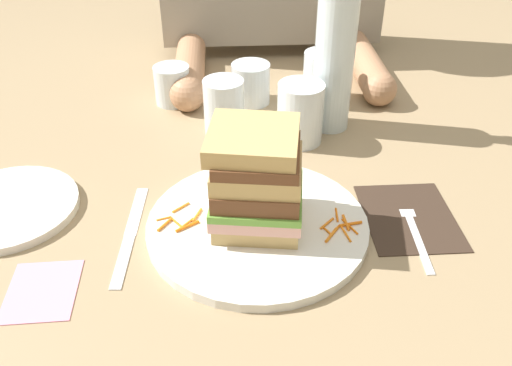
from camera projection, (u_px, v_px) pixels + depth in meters
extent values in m
plane|color=#9E8460|center=(261.00, 216.00, 0.74)|extent=(3.00, 3.00, 0.00)
cylinder|color=white|center=(257.00, 225.00, 0.71)|extent=(0.29, 0.29, 0.01)
cube|color=tan|center=(257.00, 214.00, 0.70)|extent=(0.12, 0.12, 0.02)
cube|color=#E0A393|center=(257.00, 203.00, 0.69)|extent=(0.13, 0.13, 0.01)
cube|color=#6BA83D|center=(257.00, 195.00, 0.68)|extent=(0.13, 0.13, 0.01)
cube|color=brown|center=(258.00, 184.00, 0.67)|extent=(0.12, 0.12, 0.02)
cube|color=tan|center=(258.00, 168.00, 0.66)|extent=(0.12, 0.12, 0.02)
cube|color=brown|center=(258.00, 155.00, 0.65)|extent=(0.11, 0.12, 0.01)
cube|color=tan|center=(253.00, 140.00, 0.64)|extent=(0.12, 0.12, 0.03)
cylinder|color=orange|center=(197.00, 215.00, 0.71)|extent=(0.01, 0.03, 0.00)
cylinder|color=orange|center=(181.00, 208.00, 0.73)|extent=(0.02, 0.02, 0.00)
cylinder|color=orange|center=(178.00, 223.00, 0.70)|extent=(0.02, 0.02, 0.00)
cylinder|color=orange|center=(185.00, 225.00, 0.70)|extent=(0.02, 0.03, 0.00)
cylinder|color=orange|center=(165.00, 224.00, 0.70)|extent=(0.02, 0.03, 0.00)
cylinder|color=orange|center=(164.00, 218.00, 0.71)|extent=(0.02, 0.01, 0.00)
cylinder|color=orange|center=(187.00, 226.00, 0.69)|extent=(0.03, 0.02, 0.00)
cylinder|color=orange|center=(345.00, 233.00, 0.68)|extent=(0.01, 0.03, 0.00)
cylinder|color=orange|center=(336.00, 230.00, 0.69)|extent=(0.01, 0.02, 0.00)
cylinder|color=orange|center=(327.00, 231.00, 0.69)|extent=(0.01, 0.02, 0.00)
cylinder|color=orange|center=(331.00, 235.00, 0.68)|extent=(0.02, 0.03, 0.00)
cylinder|color=orange|center=(327.00, 223.00, 0.70)|extent=(0.02, 0.02, 0.00)
cylinder|color=orange|center=(337.00, 215.00, 0.71)|extent=(0.01, 0.03, 0.00)
cylinder|color=orange|center=(350.00, 226.00, 0.69)|extent=(0.02, 0.03, 0.00)
cylinder|color=orange|center=(346.00, 223.00, 0.70)|extent=(0.01, 0.03, 0.00)
cylinder|color=orange|center=(351.00, 224.00, 0.70)|extent=(0.03, 0.01, 0.00)
cube|color=#38281E|center=(409.00, 217.00, 0.73)|extent=(0.12, 0.15, 0.00)
cube|color=silver|center=(420.00, 242.00, 0.69)|extent=(0.02, 0.11, 0.00)
cube|color=silver|center=(408.00, 211.00, 0.74)|extent=(0.02, 0.02, 0.00)
cylinder|color=silver|center=(409.00, 199.00, 0.76)|extent=(0.01, 0.04, 0.00)
cylinder|color=silver|center=(405.00, 199.00, 0.76)|extent=(0.01, 0.04, 0.00)
cylinder|color=silver|center=(401.00, 199.00, 0.76)|extent=(0.01, 0.04, 0.00)
cylinder|color=silver|center=(397.00, 199.00, 0.76)|extent=(0.01, 0.04, 0.00)
cube|color=silver|center=(123.00, 261.00, 0.66)|extent=(0.02, 0.10, 0.00)
cube|color=silver|center=(137.00, 210.00, 0.74)|extent=(0.02, 0.11, 0.00)
cylinder|color=white|center=(300.00, 113.00, 0.87)|extent=(0.07, 0.07, 0.10)
cylinder|color=orange|center=(300.00, 124.00, 0.88)|extent=(0.07, 0.07, 0.06)
cylinder|color=silver|center=(334.00, 58.00, 0.87)|extent=(0.06, 0.06, 0.25)
cylinder|color=silver|center=(251.00, 83.00, 1.00)|extent=(0.07, 0.07, 0.07)
cylinder|color=silver|center=(224.00, 107.00, 0.90)|extent=(0.07, 0.07, 0.09)
cylinder|color=silver|center=(324.00, 77.00, 1.00)|extent=(0.08, 0.08, 0.09)
cylinder|color=silver|center=(172.00, 85.00, 1.00)|extent=(0.07, 0.07, 0.07)
cylinder|color=white|center=(8.00, 207.00, 0.74)|extent=(0.19, 0.19, 0.01)
cube|color=pink|center=(42.00, 290.00, 0.62)|extent=(0.08, 0.10, 0.00)
cylinder|color=tan|center=(190.00, 69.00, 1.07)|extent=(0.06, 0.23, 0.06)
cylinder|color=tan|center=(365.00, 64.00, 1.09)|extent=(0.06, 0.23, 0.06)
sphere|color=tan|center=(187.00, 94.00, 0.97)|extent=(0.06, 0.06, 0.06)
sphere|color=tan|center=(380.00, 89.00, 0.99)|extent=(0.06, 0.06, 0.06)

